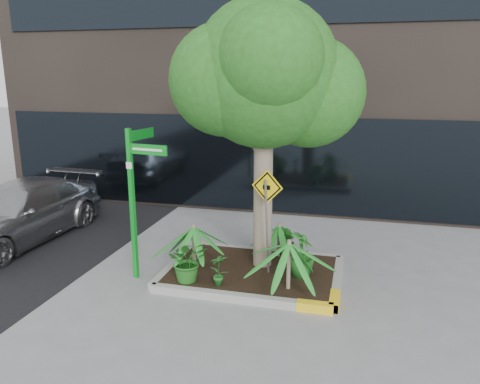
% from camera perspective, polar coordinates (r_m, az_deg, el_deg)
% --- Properties ---
extents(ground, '(80.00, 80.00, 0.00)m').
position_cam_1_polar(ground, '(8.94, -0.17, -10.85)').
color(ground, gray).
rests_on(ground, ground).
extents(planter, '(3.35, 2.36, 0.15)m').
position_cam_1_polar(planter, '(9.09, 1.70, -9.71)').
color(planter, '#9E9E99').
rests_on(planter, ground).
extents(tree, '(3.46, 3.07, 5.19)m').
position_cam_1_polar(tree, '(8.62, 3.01, 14.19)').
color(tree, gray).
rests_on(tree, ground).
extents(palm_front, '(1.00, 1.00, 1.11)m').
position_cam_1_polar(palm_front, '(8.06, 6.02, -6.24)').
color(palm_front, gray).
rests_on(palm_front, ground).
extents(palm_left, '(0.98, 0.98, 1.09)m').
position_cam_1_polar(palm_left, '(8.94, -5.67, -4.28)').
color(palm_left, gray).
rests_on(palm_left, ground).
extents(palm_back, '(0.79, 0.79, 0.87)m').
position_cam_1_polar(palm_back, '(9.52, 4.81, -4.13)').
color(palm_back, gray).
rests_on(palm_back, ground).
extents(parked_car, '(2.13, 4.73, 1.34)m').
position_cam_1_polar(parked_car, '(11.97, -25.44, -2.31)').
color(parked_car, '#A2A2A7').
rests_on(parked_car, ground).
extents(shrub_a, '(0.95, 0.95, 0.78)m').
position_cam_1_polar(shrub_a, '(8.51, -6.36, -8.30)').
color(shrub_a, '#1F5E1B').
rests_on(shrub_a, planter).
extents(shrub_b, '(0.55, 0.55, 0.84)m').
position_cam_1_polar(shrub_b, '(8.73, 7.50, -7.55)').
color(shrub_b, '#1D5F1C').
rests_on(shrub_b, planter).
extents(shrub_c, '(0.43, 0.43, 0.59)m').
position_cam_1_polar(shrub_c, '(8.34, -2.62, -9.42)').
color(shrub_c, '#1D601F').
rests_on(shrub_c, planter).
extents(shrub_d, '(0.50, 0.50, 0.67)m').
position_cam_1_polar(shrub_d, '(9.59, 5.84, -6.01)').
color(shrub_d, '#1D5D1B').
rests_on(shrub_d, planter).
extents(street_sign_post, '(0.84, 0.91, 2.85)m').
position_cam_1_polar(street_sign_post, '(8.78, -12.59, 0.53)').
color(street_sign_post, '#0E9C23').
rests_on(street_sign_post, ground).
extents(cattle_sign, '(0.60, 0.22, 1.99)m').
position_cam_1_polar(cattle_sign, '(8.42, 3.32, -1.59)').
color(cattle_sign, slate).
rests_on(cattle_sign, ground).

